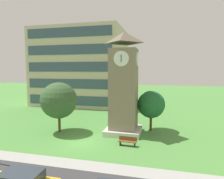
% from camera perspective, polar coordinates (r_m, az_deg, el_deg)
% --- Properties ---
extents(ground_plane, '(160.00, 160.00, 0.00)m').
position_cam_1_polar(ground_plane, '(21.05, -8.07, -15.07)').
color(ground_plane, '#4C893D').
extents(kerb_strip, '(120.00, 1.60, 0.01)m').
position_cam_1_polar(kerb_strip, '(17.41, -13.75, -19.76)').
color(kerb_strip, '#9E9E99').
rests_on(kerb_strip, ground).
extents(office_building, '(18.50, 12.37, 16.00)m').
position_cam_1_polar(office_building, '(44.07, -8.92, 6.35)').
color(office_building, beige).
rests_on(office_building, ground).
extents(clock_tower, '(4.05, 4.05, 11.70)m').
position_cam_1_polar(clock_tower, '(22.94, 3.41, 0.27)').
color(clock_tower, gray).
rests_on(clock_tower, ground).
extents(park_bench, '(1.82, 0.58, 0.88)m').
position_cam_1_polar(park_bench, '(20.14, 4.52, -14.60)').
color(park_bench, brown).
rests_on(park_bench, ground).
extents(tree_streetside, '(4.29, 4.29, 5.99)m').
position_cam_1_polar(tree_streetside, '(24.29, -15.06, -3.05)').
color(tree_streetside, '#513823').
rests_on(tree_streetside, ground).
extents(tree_near_tower, '(3.33, 3.33, 4.91)m').
position_cam_1_polar(tree_near_tower, '(24.64, 11.20, -4.25)').
color(tree_near_tower, '#513823').
rests_on(tree_near_tower, ground).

